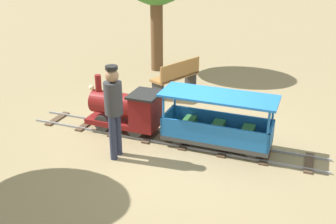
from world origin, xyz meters
The scene contains 6 objects.
ground_plane centered at (0.00, 0.00, 0.00)m, with size 60.00×60.00×0.00m, color #8C7A56.
track centered at (0.00, 0.21, 0.02)m, with size 0.68×5.70×0.04m.
locomotive centered at (0.00, 1.08, 0.49)m, with size 0.64×1.45×1.05m.
passenger_car centered at (0.00, -0.69, 0.42)m, with size 0.74×2.00×0.97m.
conductor_person centered at (-0.93, 0.82, 0.96)m, with size 0.30×0.30×1.62m.
park_bench centered at (2.35, 0.92, 0.42)m, with size 1.35×0.89×0.82m.
Camera 1 is at (-6.21, -2.16, 3.43)m, focal length 42.58 mm.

